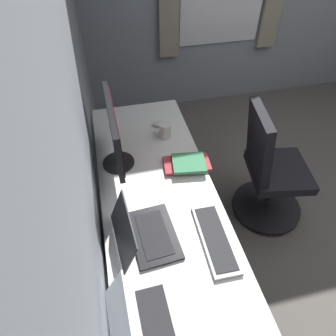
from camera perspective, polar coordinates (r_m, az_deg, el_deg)
name	(u,v)px	position (r m, az deg, el deg)	size (l,w,h in m)	color
wall_back	(63,126)	(1.35, -19.20, 7.43)	(4.62, 0.10, 2.60)	#8C939E
desk	(160,204)	(1.80, -1.57, -6.82)	(1.92, 0.66, 0.73)	white
drawer_pedestal	(162,256)	(1.97, -1.15, -16.27)	(0.40, 0.51, 0.69)	white
monitor_primary	(114,133)	(1.79, -10.10, 6.54)	(0.56, 0.20, 0.42)	black
laptop_leftmost	(142,233)	(1.54, -4.93, -12.15)	(0.37, 0.33, 0.21)	black
laptop_left	(141,316)	(1.38, -5.16, -26.00)	(0.30, 0.30, 0.18)	white
keyboard_main	(215,238)	(1.59, 8.91, -12.95)	(0.42, 0.15, 0.02)	silver
mouse_main	(160,123)	(2.22, -1.58, 8.40)	(0.06, 0.10, 0.03)	silver
book_stack_near	(188,164)	(1.90, 3.72, 0.84)	(0.21, 0.30, 0.04)	#B2383D
coffee_mug	(165,130)	(2.09, -0.54, 7.14)	(0.12, 0.08, 0.11)	silver
office_chair	(269,172)	(2.37, 18.52, -0.72)	(0.56, 0.58, 0.97)	black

